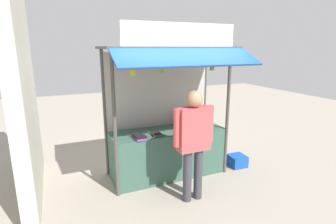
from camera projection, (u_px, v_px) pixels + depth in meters
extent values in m
plane|color=#9E9384|center=(168.00, 174.00, 5.07)|extent=(20.00, 20.00, 0.00)
cube|color=#385B4C|center=(168.00, 153.00, 4.97)|extent=(2.10, 0.71, 0.88)
cylinder|color=#4C4742|center=(115.00, 127.00, 4.07)|extent=(0.06, 0.06, 2.35)
cylinder|color=#4C4742|center=(227.00, 114.00, 4.89)|extent=(0.06, 0.06, 2.35)
cylinder|color=#4C4742|center=(105.00, 115.00, 4.80)|extent=(0.06, 0.06, 2.35)
cylinder|color=#4C4742|center=(204.00, 105.00, 5.62)|extent=(0.06, 0.06, 2.35)
cube|color=#B7B2A8|center=(159.00, 111.00, 5.21)|extent=(2.06, 0.04, 2.30)
cube|color=#3F3F44|center=(169.00, 48.00, 4.47)|extent=(2.30, 1.02, 0.04)
cube|color=#194799|center=(190.00, 57.00, 3.83)|extent=(2.26, 0.51, 0.26)
cube|color=white|center=(181.00, 34.00, 4.01)|extent=(1.89, 0.04, 0.35)
cylinder|color=#59544C|center=(180.00, 54.00, 4.13)|extent=(2.00, 0.02, 0.02)
cylinder|color=silver|center=(196.00, 120.00, 5.15)|extent=(0.07, 0.07, 0.21)
cylinder|color=#198C33|center=(196.00, 114.00, 5.12)|extent=(0.04, 0.04, 0.03)
cylinder|color=silver|center=(190.00, 120.00, 5.09)|extent=(0.08, 0.08, 0.24)
cylinder|color=blue|center=(190.00, 113.00, 5.06)|extent=(0.05, 0.05, 0.03)
cylinder|color=silver|center=(210.00, 116.00, 5.33)|extent=(0.08, 0.08, 0.27)
cylinder|color=white|center=(211.00, 109.00, 5.29)|extent=(0.05, 0.05, 0.04)
cylinder|color=silver|center=(176.00, 118.00, 5.19)|extent=(0.09, 0.09, 0.27)
cylinder|color=#198C33|center=(177.00, 110.00, 5.16)|extent=(0.06, 0.06, 0.04)
cube|color=white|center=(202.00, 130.00, 4.86)|extent=(0.19, 0.24, 0.01)
cube|color=green|center=(202.00, 129.00, 4.86)|extent=(0.20, 0.25, 0.01)
cube|color=black|center=(202.00, 129.00, 4.85)|extent=(0.19, 0.24, 0.01)
cube|color=black|center=(203.00, 128.00, 4.85)|extent=(0.19, 0.25, 0.01)
cube|color=orange|center=(202.00, 128.00, 4.85)|extent=(0.19, 0.25, 0.01)
cube|color=green|center=(203.00, 127.00, 4.84)|extent=(0.20, 0.25, 0.01)
cube|color=green|center=(203.00, 127.00, 4.84)|extent=(0.19, 0.25, 0.01)
cube|color=blue|center=(156.00, 134.00, 4.63)|extent=(0.17, 0.28, 0.01)
cube|color=black|center=(155.00, 134.00, 4.63)|extent=(0.19, 0.29, 0.01)
cube|color=yellow|center=(156.00, 133.00, 4.63)|extent=(0.17, 0.28, 0.01)
cube|color=black|center=(156.00, 133.00, 4.62)|extent=(0.19, 0.29, 0.01)
cube|color=blue|center=(188.00, 130.00, 4.86)|extent=(0.24, 0.26, 0.01)
cube|color=black|center=(188.00, 130.00, 4.85)|extent=(0.23, 0.25, 0.01)
cube|color=red|center=(188.00, 129.00, 4.86)|extent=(0.23, 0.25, 0.01)
cube|color=yellow|center=(188.00, 129.00, 4.86)|extent=(0.24, 0.25, 0.01)
cube|color=blue|center=(140.00, 138.00, 4.42)|extent=(0.20, 0.30, 0.01)
cube|color=purple|center=(140.00, 137.00, 4.43)|extent=(0.18, 0.29, 0.01)
cube|color=red|center=(139.00, 137.00, 4.43)|extent=(0.19, 0.30, 0.01)
cube|color=black|center=(140.00, 136.00, 4.43)|extent=(0.18, 0.29, 0.01)
cube|color=black|center=(139.00, 136.00, 4.43)|extent=(0.20, 0.30, 0.01)
cube|color=black|center=(139.00, 135.00, 4.42)|extent=(0.20, 0.30, 0.01)
cylinder|color=#332D23|center=(212.00, 58.00, 4.38)|extent=(0.01, 0.01, 0.10)
cylinder|color=olive|center=(212.00, 62.00, 4.39)|extent=(0.04, 0.04, 0.04)
ellipsoid|color=olive|center=(213.00, 67.00, 4.42)|extent=(0.03, 0.06, 0.15)
ellipsoid|color=olive|center=(212.00, 66.00, 4.43)|extent=(0.06, 0.06, 0.15)
ellipsoid|color=olive|center=(211.00, 66.00, 4.43)|extent=(0.08, 0.03, 0.15)
ellipsoid|color=olive|center=(211.00, 67.00, 4.42)|extent=(0.07, 0.06, 0.15)
ellipsoid|color=olive|center=(211.00, 67.00, 4.41)|extent=(0.05, 0.07, 0.15)
ellipsoid|color=olive|center=(211.00, 67.00, 4.40)|extent=(0.05, 0.07, 0.15)
ellipsoid|color=olive|center=(212.00, 67.00, 4.39)|extent=(0.07, 0.05, 0.15)
ellipsoid|color=olive|center=(213.00, 67.00, 4.40)|extent=(0.07, 0.04, 0.15)
ellipsoid|color=olive|center=(214.00, 66.00, 4.41)|extent=(0.06, 0.08, 0.15)
cylinder|color=#332D23|center=(162.00, 59.00, 4.03)|extent=(0.01, 0.01, 0.11)
cylinder|color=olive|center=(162.00, 64.00, 4.04)|extent=(0.04, 0.04, 0.04)
ellipsoid|color=olive|center=(163.00, 68.00, 4.07)|extent=(0.04, 0.08, 0.14)
ellipsoid|color=olive|center=(162.00, 68.00, 4.08)|extent=(0.07, 0.07, 0.14)
ellipsoid|color=olive|center=(162.00, 69.00, 4.08)|extent=(0.08, 0.05, 0.14)
ellipsoid|color=olive|center=(161.00, 69.00, 4.07)|extent=(0.07, 0.06, 0.14)
ellipsoid|color=olive|center=(160.00, 69.00, 4.06)|extent=(0.05, 0.08, 0.14)
ellipsoid|color=olive|center=(160.00, 69.00, 4.04)|extent=(0.05, 0.08, 0.14)
ellipsoid|color=olive|center=(162.00, 69.00, 4.04)|extent=(0.08, 0.06, 0.14)
ellipsoid|color=olive|center=(163.00, 69.00, 4.04)|extent=(0.09, 0.05, 0.14)
ellipsoid|color=olive|center=(163.00, 69.00, 4.05)|extent=(0.07, 0.08, 0.14)
cylinder|color=#332D23|center=(132.00, 59.00, 3.84)|extent=(0.01, 0.01, 0.10)
cylinder|color=olive|center=(132.00, 64.00, 3.86)|extent=(0.04, 0.04, 0.04)
ellipsoid|color=yellow|center=(134.00, 70.00, 3.89)|extent=(0.03, 0.09, 0.16)
ellipsoid|color=yellow|center=(133.00, 70.00, 3.90)|extent=(0.05, 0.06, 0.17)
ellipsoid|color=yellow|center=(132.00, 70.00, 3.90)|extent=(0.07, 0.03, 0.17)
ellipsoid|color=yellow|center=(131.00, 70.00, 3.89)|extent=(0.05, 0.06, 0.17)
ellipsoid|color=yellow|center=(130.00, 70.00, 3.87)|extent=(0.04, 0.09, 0.16)
ellipsoid|color=yellow|center=(132.00, 70.00, 3.86)|extent=(0.07, 0.06, 0.17)
ellipsoid|color=yellow|center=(133.00, 70.00, 3.86)|extent=(0.08, 0.03, 0.17)
ellipsoid|color=yellow|center=(134.00, 70.00, 3.87)|extent=(0.07, 0.07, 0.17)
cylinder|color=#383842|center=(187.00, 176.00, 4.11)|extent=(0.14, 0.14, 0.84)
cylinder|color=#383842|center=(198.00, 174.00, 4.18)|extent=(0.14, 0.14, 0.84)
cube|color=#CC4C4C|center=(194.00, 129.00, 3.97)|extent=(0.51, 0.22, 0.67)
cylinder|color=#CC4C4C|center=(177.00, 128.00, 3.84)|extent=(0.11, 0.11, 0.57)
cylinder|color=#CC4C4C|center=(210.00, 124.00, 4.06)|extent=(0.11, 0.11, 0.57)
sphere|color=tan|center=(195.00, 99.00, 3.86)|extent=(0.25, 0.25, 0.25)
cube|color=#194CB2|center=(237.00, 161.00, 5.40)|extent=(0.34, 0.34, 0.23)
cube|color=beige|center=(24.00, 98.00, 4.06)|extent=(0.20, 2.40, 3.22)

